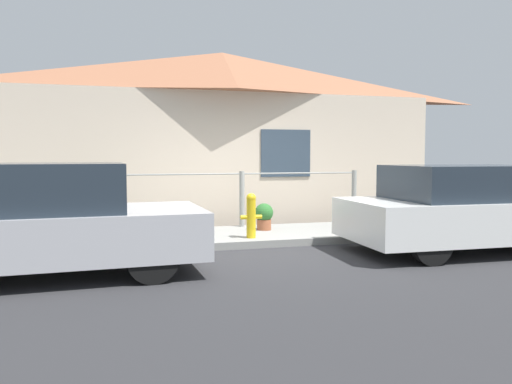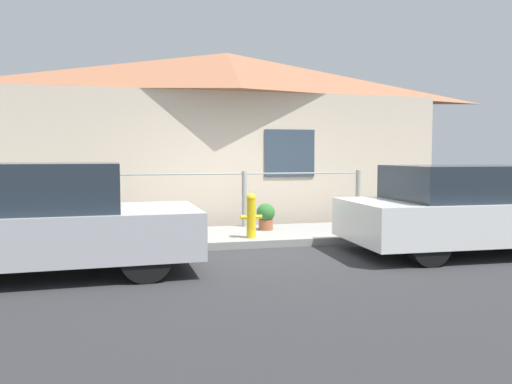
% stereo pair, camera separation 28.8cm
% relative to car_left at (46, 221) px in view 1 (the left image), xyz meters
% --- Properties ---
extents(ground_plane, '(60.00, 60.00, 0.00)m').
position_rel_car_left_xyz_m(ground_plane, '(3.20, 1.08, -0.70)').
color(ground_plane, '#2D2D30').
extents(sidewalk, '(24.00, 1.84, 0.12)m').
position_rel_car_left_xyz_m(sidewalk, '(3.20, 2.00, -0.64)').
color(sidewalk, gray).
rests_on(sidewalk, ground_plane).
extents(house, '(9.49, 2.23, 3.82)m').
position_rel_car_left_xyz_m(house, '(3.21, 4.43, 2.37)').
color(house, beige).
rests_on(house, ground_plane).
extents(fence, '(4.90, 0.10, 1.08)m').
position_rel_car_left_xyz_m(fence, '(3.20, 2.77, 0.02)').
color(fence, '#999993').
rests_on(fence, sidewalk).
extents(car_left, '(3.83, 1.86, 1.41)m').
position_rel_car_left_xyz_m(car_left, '(0.00, 0.00, 0.00)').
color(car_left, '#B7B7BC').
rests_on(car_left, ground_plane).
extents(car_right, '(4.06, 1.89, 1.36)m').
position_rel_car_left_xyz_m(car_right, '(6.22, 0.00, -0.02)').
color(car_right, white).
rests_on(car_right, ground_plane).
extents(fire_hydrant, '(0.37, 0.16, 0.75)m').
position_rel_car_left_xyz_m(fire_hydrant, '(3.02, 1.42, -0.18)').
color(fire_hydrant, yellow).
rests_on(fire_hydrant, sidewalk).
extents(potted_plant_near_hydrant, '(0.34, 0.34, 0.50)m').
position_rel_car_left_xyz_m(potted_plant_near_hydrant, '(3.49, 2.22, -0.31)').
color(potted_plant_near_hydrant, '#9E5638').
rests_on(potted_plant_near_hydrant, sidewalk).
extents(potted_plant_by_fence, '(0.42, 0.42, 0.51)m').
position_rel_car_left_xyz_m(potted_plant_by_fence, '(0.52, 2.51, -0.30)').
color(potted_plant_by_fence, brown).
rests_on(potted_plant_by_fence, sidewalk).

